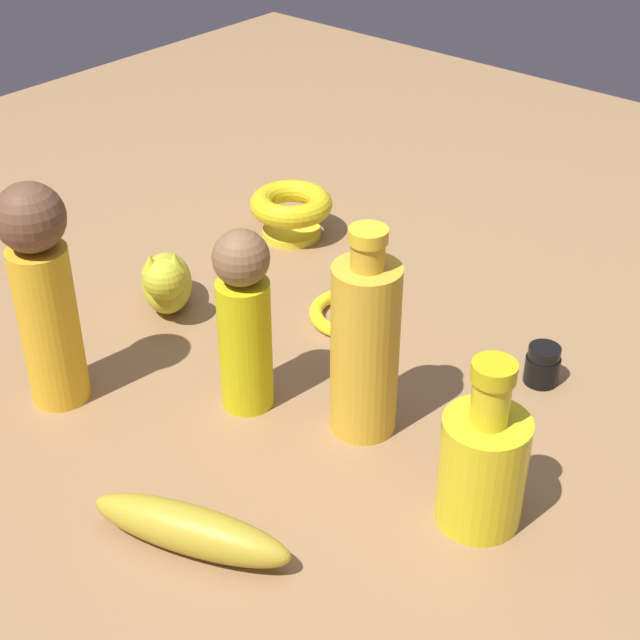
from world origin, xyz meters
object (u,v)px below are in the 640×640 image
cat_figurine (166,281)px  banana (190,530)px  bangle (353,313)px  person_figure_adult (43,291)px  nail_polish_jar (543,365)px  bottle_short (483,463)px  bottle_tall (365,345)px  bowl (291,208)px  person_figure_child (244,320)px

cat_figurine → banana: (-0.24, -0.30, -0.02)m
bangle → banana: (-0.37, -0.12, 0.01)m
person_figure_adult → nail_polish_jar: (0.35, -0.37, -0.11)m
person_figure_adult → banana: bearing=-102.6°
nail_polish_jar → bottle_short: bearing=-164.7°
bottle_tall → banana: 0.24m
cat_figurine → banana: cat_figurine is taller
cat_figurine → bowl: 0.24m
bottle_short → banana: size_ratio=0.91×
bangle → bowl: (0.11, 0.19, 0.03)m
bowl → banana: size_ratio=0.60×
person_figure_child → person_figure_adult: bearing=127.6°
cat_figurine → person_figure_adult: size_ratio=0.45×
bangle → person_figure_child: person_figure_child is taller
bottle_tall → bangle: size_ratio=2.15×
person_figure_child → banana: size_ratio=1.07×
bottle_short → nail_polish_jar: bearing=15.3°
nail_polish_jar → banana: bearing=165.4°
banana → cat_figurine: bearing=-58.4°
nail_polish_jar → cat_figurine: bearing=111.9°
nail_polish_jar → person_figure_child: size_ratio=0.22×
bottle_tall → nail_polish_jar: bearing=-28.5°
cat_figurine → bottle_tall: 0.32m
bangle → bottle_short: size_ratio=0.61×
nail_polish_jar → bowl: bowl is taller
person_figure_child → bottle_tall: bearing=-67.3°
bottle_tall → bottle_short: size_ratio=1.32×
bangle → nail_polish_jar: size_ratio=2.37×
bottle_tall → person_figure_child: 0.12m
bottle_short → bowl: bearing=59.3°
bowl → banana: bearing=-146.5°
banana → bowl: bearing=-76.0°
cat_figurine → person_figure_child: (-0.07, -0.20, 0.06)m
person_figure_adult → banana: size_ratio=1.31×
bowl → banana: bowl is taller
bangle → bowl: bowl is taller
cat_figurine → nail_polish_jar: size_ratio=2.49×
bangle → bottle_short: bearing=-122.0°
cat_figurine → person_figure_child: size_ratio=0.55×
bottle_tall → bowl: bearing=52.1°
bangle → bottle_short: bottle_short is taller
person_figure_child → banana: (-0.18, -0.11, -0.08)m
bottle_short → banana: 0.26m
bangle → person_figure_child: 0.22m
bowl → cat_figurine: bearing=-176.3°
bottle_tall → person_figure_adult: 0.32m
person_figure_adult → cat_figurine: bearing=12.1°
bottle_short → banana: (-0.19, 0.17, -0.04)m
bangle → nail_polish_jar: bearing=-81.3°
nail_polish_jar → bottle_tall: bearing=151.5°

